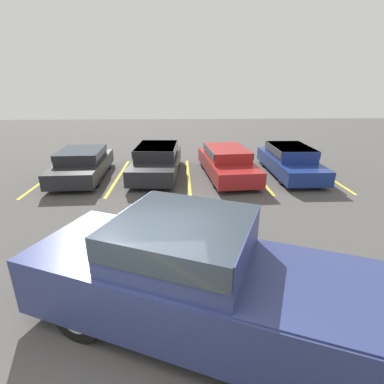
{
  "coord_description": "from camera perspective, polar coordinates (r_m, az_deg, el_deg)",
  "views": [
    {
      "loc": [
        0.86,
        -3.13,
        3.83
      ],
      "look_at": [
        1.16,
        4.5,
        1.0
      ],
      "focal_mm": 28.0,
      "sensor_mm": 36.0,
      "label": 1
    }
  ],
  "objects": [
    {
      "name": "parked_sedan_c",
      "position": [
        12.87,
        6.63,
        5.89
      ],
      "size": [
        2.16,
        4.86,
        1.21
      ],
      "rotation": [
        0.0,
        0.0,
        -1.48
      ],
      "color": "maroon",
      "rests_on": "ground_plane"
    },
    {
      "name": "stall_stripe_b",
      "position": [
        13.22,
        -13.76,
        2.9
      ],
      "size": [
        0.12,
        5.18,
        0.01
      ],
      "primitive_type": "cube",
      "color": "yellow",
      "rests_on": "ground_plane"
    },
    {
      "name": "stall_stripe_c",
      "position": [
        12.96,
        -0.71,
        3.14
      ],
      "size": [
        0.12,
        5.18,
        0.01
      ],
      "primitive_type": "cube",
      "color": "yellow",
      "rests_on": "ground_plane"
    },
    {
      "name": "stall_stripe_d",
      "position": [
        13.37,
        12.2,
        3.22
      ],
      "size": [
        0.12,
        5.18,
        0.01
      ],
      "primitive_type": "cube",
      "color": "yellow",
      "rests_on": "ground_plane"
    },
    {
      "name": "parked_sedan_d",
      "position": [
        13.7,
        18.16,
        5.91
      ],
      "size": [
        1.72,
        4.61,
        1.23
      ],
      "rotation": [
        0.0,
        0.0,
        -1.57
      ],
      "color": "navy",
      "rests_on": "ground_plane"
    },
    {
      "name": "stall_stripe_a",
      "position": [
        14.12,
        -25.71,
        2.55
      ],
      "size": [
        0.12,
        5.18,
        0.01
      ],
      "primitive_type": "cube",
      "color": "yellow",
      "rests_on": "ground_plane"
    },
    {
      "name": "parked_sedan_b",
      "position": [
        13.07,
        -6.69,
        6.23
      ],
      "size": [
        2.08,
        4.82,
        1.27
      ],
      "rotation": [
        0.0,
        0.0,
        -1.63
      ],
      "color": "#232326",
      "rests_on": "ground_plane"
    },
    {
      "name": "stall_stripe_e",
      "position": [
        14.4,
        23.79,
        3.16
      ],
      "size": [
        0.12,
        5.18,
        0.01
      ],
      "primitive_type": "cube",
      "color": "yellow",
      "rests_on": "ground_plane"
    },
    {
      "name": "pickup_truck",
      "position": [
        4.85,
        1.63,
        -16.14
      ],
      "size": [
        5.96,
        4.05,
        1.92
      ],
      "rotation": [
        0.0,
        0.0,
        -0.4
      ],
      "color": "navy",
      "rests_on": "ground_plane"
    },
    {
      "name": "parked_sedan_a",
      "position": [
        13.37,
        -20.17,
        5.25
      ],
      "size": [
        2.0,
        4.43,
        1.19
      ],
      "rotation": [
        0.0,
        0.0,
        -1.53
      ],
      "color": "#232326",
      "rests_on": "ground_plane"
    },
    {
      "name": "ground_plane",
      "position": [
        5.02,
        -13.07,
        -30.1
      ],
      "size": [
        60.0,
        60.0,
        0.0
      ],
      "primitive_type": "plane",
      "color": "#4C4947"
    }
  ]
}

